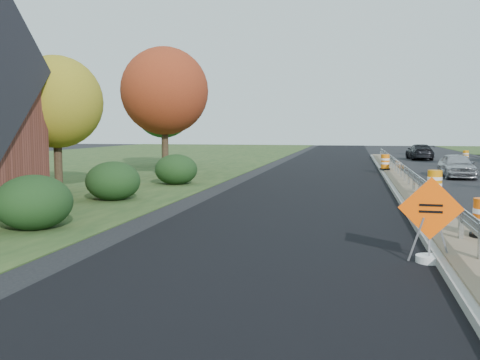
% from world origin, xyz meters
% --- Properties ---
extents(ground, '(140.00, 140.00, 0.00)m').
position_xyz_m(ground, '(0.00, 0.00, 0.00)').
color(ground, black).
rests_on(ground, ground).
extents(milled_overlay, '(7.20, 120.00, 0.01)m').
position_xyz_m(milled_overlay, '(-4.40, 10.00, 0.01)').
color(milled_overlay, black).
rests_on(milled_overlay, ground).
extents(median, '(1.60, 55.00, 0.23)m').
position_xyz_m(median, '(0.00, 8.00, 0.11)').
color(median, gray).
rests_on(median, ground).
extents(guardrail, '(0.10, 46.15, 0.72)m').
position_xyz_m(guardrail, '(0.00, 9.00, 0.73)').
color(guardrail, silver).
rests_on(guardrail, median).
extents(hedge_south, '(2.09, 2.09, 1.52)m').
position_xyz_m(hedge_south, '(-11.00, -6.00, 0.76)').
color(hedge_south, black).
rests_on(hedge_south, ground).
extents(hedge_mid, '(2.09, 2.09, 1.52)m').
position_xyz_m(hedge_mid, '(-11.50, 0.00, 0.76)').
color(hedge_mid, black).
rests_on(hedge_mid, ground).
extents(hedge_north, '(2.09, 2.09, 1.52)m').
position_xyz_m(hedge_north, '(-11.00, 6.00, 0.76)').
color(hedge_north, black).
rests_on(hedge_north, ground).
extents(tree_near_yellow, '(3.96, 3.96, 5.88)m').
position_xyz_m(tree_near_yellow, '(-15.00, 2.00, 3.89)').
color(tree_near_yellow, '#473523').
rests_on(tree_near_yellow, ground).
extents(tree_near_red, '(4.95, 4.95, 7.35)m').
position_xyz_m(tree_near_red, '(-13.00, 10.00, 4.86)').
color(tree_near_red, '#473523').
rests_on(tree_near_red, ground).
extents(tree_near_back, '(4.29, 4.29, 6.37)m').
position_xyz_m(tree_near_back, '(-16.00, 18.00, 4.21)').
color(tree_near_back, '#473523').
rests_on(tree_near_back, ground).
extents(caution_sign, '(1.30, 0.54, 1.79)m').
position_xyz_m(caution_sign, '(-0.90, -7.60, 0.45)').
color(caution_sign, white).
rests_on(caution_sign, ground).
extents(barrel_median_mid, '(0.66, 0.66, 0.97)m').
position_xyz_m(barrel_median_mid, '(0.55, 2.15, 0.70)').
color(barrel_median_mid, black).
rests_on(barrel_median_mid, median).
extents(barrel_median_far, '(0.64, 0.64, 0.94)m').
position_xyz_m(barrel_median_far, '(-0.55, 15.01, 0.68)').
color(barrel_median_far, black).
rests_on(barrel_median_far, median).
extents(barrel_shoulder_far, '(0.60, 0.60, 0.88)m').
position_xyz_m(barrel_shoulder_far, '(7.00, 30.01, 0.42)').
color(barrel_shoulder_far, black).
rests_on(barrel_shoulder_far, ground).
extents(car_silver, '(1.69, 4.08, 1.38)m').
position_xyz_m(car_silver, '(3.23, 12.88, 0.69)').
color(car_silver, '#B0AFB4').
rests_on(car_silver, ground).
extents(car_dark_far, '(2.16, 4.83, 1.37)m').
position_xyz_m(car_dark_far, '(3.30, 30.87, 0.69)').
color(car_dark_far, black).
rests_on(car_dark_far, ground).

